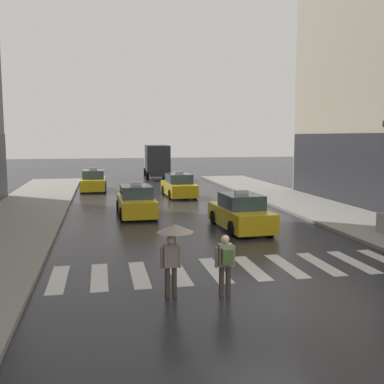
{
  "coord_description": "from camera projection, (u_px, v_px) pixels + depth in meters",
  "views": [
    {
      "loc": [
        -4.08,
        -10.58,
        4.2
      ],
      "look_at": [
        -0.34,
        8.0,
        1.89
      ],
      "focal_mm": 42.53,
      "sensor_mm": 36.0,
      "label": 1
    }
  ],
  "objects": [
    {
      "name": "box_truck",
      "position": [
        156.0,
        160.0,
        45.93
      ],
      "size": [
        2.57,
        7.63,
        3.35
      ],
      "color": "#2D2D2D",
      "rests_on": "ground"
    },
    {
      "name": "pedestrian_with_umbrella",
      "position": [
        174.0,
        241.0,
        11.8
      ],
      "size": [
        0.96,
        0.96,
        1.94
      ],
      "color": "#473D33",
      "rests_on": "ground"
    },
    {
      "name": "taxi_second",
      "position": [
        136.0,
        202.0,
        24.3
      ],
      "size": [
        2.0,
        4.57,
        1.8
      ],
      "color": "yellow",
      "rests_on": "ground"
    },
    {
      "name": "crosswalk_markings",
      "position": [
        233.0,
        269.0,
        14.52
      ],
      "size": [
        11.3,
        2.8,
        0.01
      ],
      "color": "silver",
      "rests_on": "ground"
    },
    {
      "name": "taxi_third",
      "position": [
        179.0,
        186.0,
        31.99
      ],
      "size": [
        2.05,
        4.6,
        1.8
      ],
      "color": "yellow",
      "rests_on": "ground"
    },
    {
      "name": "ground_plane",
      "position": [
        267.0,
        302.0,
        11.6
      ],
      "size": [
        160.0,
        160.0,
        0.0
      ],
      "primitive_type": "plane",
      "color": "#26262B"
    },
    {
      "name": "taxi_fourth",
      "position": [
        94.0,
        181.0,
        35.52
      ],
      "size": [
        1.99,
        4.57,
        1.8
      ],
      "color": "yellow",
      "rests_on": "ground"
    },
    {
      "name": "taxi_lead",
      "position": [
        241.0,
        213.0,
        20.72
      ],
      "size": [
        2.09,
        4.61,
        1.8
      ],
      "color": "yellow",
      "rests_on": "ground"
    },
    {
      "name": "pedestrian_with_backpack",
      "position": [
        225.0,
        261.0,
        11.89
      ],
      "size": [
        0.55,
        0.43,
        1.65
      ],
      "color": "#473D33",
      "rests_on": "ground"
    }
  ]
}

